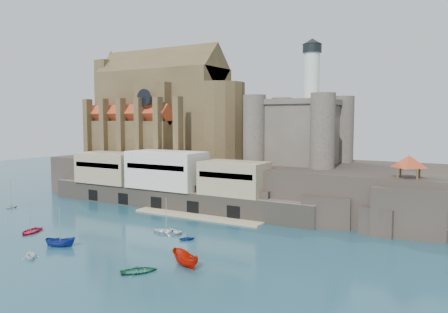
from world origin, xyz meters
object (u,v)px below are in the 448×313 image
pavilion (409,163)px  boat_2 (61,247)px  church (166,113)px  boat_1 (30,258)px  castle_keep (300,128)px  boat_0 (31,233)px

pavilion → boat_2: pavilion is taller
church → boat_1: size_ratio=14.76×
castle_keep → boat_0: 61.66m
castle_keep → boat_0: bearing=-124.1°
pavilion → boat_1: size_ratio=2.01×
castle_keep → boat_2: bearing=-112.3°
boat_2 → church: bearing=-7.8°
castle_keep → pavilion: (25.92, -15.08, -5.59)m
castle_keep → pavilion: castle_keep is taller
boat_1 → boat_2: boat_2 is taller
church → boat_0: 54.72m
pavilion → boat_2: bearing=-142.0°
church → pavilion: church is taller
boat_0 → castle_keep: bearing=34.1°
church → castle_keep: 40.39m
church → boat_1: 65.92m
pavilion → boat_1: 64.41m
pavilion → castle_keep: bearing=149.8°
church → boat_1: church is taller
church → boat_2: church is taller
boat_2 → boat_1: bearing=160.8°
castle_keep → church: bearing=178.9°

